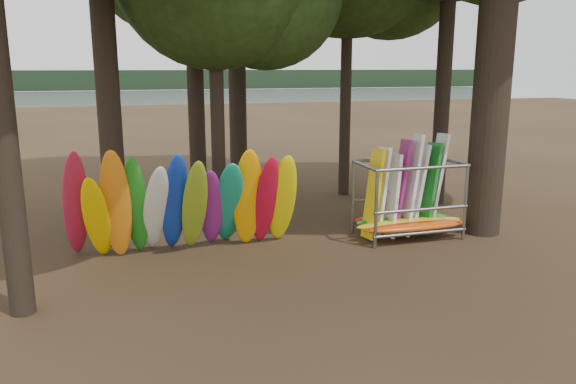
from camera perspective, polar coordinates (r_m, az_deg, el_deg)
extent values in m
plane|color=#47331E|center=(14.07, 4.05, -6.71)|extent=(120.00, 120.00, 0.00)
plane|color=gray|center=(72.70, -13.08, 8.61)|extent=(160.00, 160.00, 0.00)
cube|color=black|center=(122.52, -14.76, 10.95)|extent=(160.00, 4.00, 4.00)
cylinder|color=black|center=(15.16, -18.42, 18.06)|extent=(0.60, 0.60, 12.49)
cylinder|color=black|center=(18.00, -9.52, 14.29)|extent=(0.52, 0.52, 10.45)
cylinder|color=black|center=(20.86, -5.33, 18.63)|extent=(0.64, 0.64, 13.71)
cylinder|color=black|center=(20.54, 5.97, 14.30)|extent=(0.40, 0.40, 10.55)
cylinder|color=black|center=(16.04, -7.28, 11.19)|extent=(0.40, 0.40, 8.56)
cylinder|color=black|center=(19.88, 15.90, 16.99)|extent=(0.51, 0.51, 12.65)
ellipsoid|color=#BB1D3D|center=(14.26, -20.77, -1.30)|extent=(0.84, 1.98, 3.00)
ellipsoid|color=#FFCD00|center=(14.08, -18.86, -2.55)|extent=(0.79, 1.66, 2.39)
ellipsoid|color=orange|center=(14.02, -17.06, -1.29)|extent=(0.79, 1.19, 2.90)
ellipsoid|color=#21821D|center=(14.23, -15.18, -1.42)|extent=(0.73, 1.41, 2.73)
ellipsoid|color=white|center=(14.16, -13.28, -1.75)|extent=(0.86, 1.99, 2.59)
ellipsoid|color=#1233AC|center=(14.13, -11.44, -1.15)|extent=(0.77, 1.86, 2.86)
ellipsoid|color=#85A321|center=(14.01, -9.48, -1.47)|extent=(0.67, 1.92, 2.70)
ellipsoid|color=#841E80|center=(14.44, -7.82, -1.67)|extent=(0.80, 1.65, 2.36)
ellipsoid|color=#168E72|center=(14.49, -6.02, -1.20)|extent=(0.85, 1.99, 2.59)
ellipsoid|color=#FA9F05|center=(14.38, -4.10, -0.66)|extent=(0.88, 1.36, 2.80)
ellipsoid|color=red|center=(14.46, -2.27, -0.93)|extent=(0.66, 1.56, 2.66)
ellipsoid|color=#FFE609|center=(14.61, -0.56, -0.76)|extent=(0.80, 1.65, 2.68)
ellipsoid|color=#E64E0C|center=(15.60, 12.89, -3.43)|extent=(3.10, 0.55, 0.24)
ellipsoid|color=gold|center=(15.89, 12.28, -3.11)|extent=(3.22, 0.55, 0.24)
ellipsoid|color=#1C8220|center=(16.22, 11.63, -2.76)|extent=(2.90, 0.55, 0.24)
ellipsoid|color=red|center=(16.45, 11.17, -2.52)|extent=(2.78, 0.55, 0.24)
cube|color=yellow|center=(15.51, 8.64, -0.24)|extent=(0.50, 0.80, 2.49)
cube|color=white|center=(15.78, 9.31, 0.00)|extent=(0.47, 0.79, 2.52)
cube|color=white|center=(15.71, 10.62, -0.44)|extent=(0.36, 0.75, 2.35)
cube|color=#8D1764|center=(15.98, 11.24, 0.44)|extent=(0.56, 0.76, 2.70)
cube|color=white|center=(15.96, 12.42, 0.67)|extent=(0.57, 0.77, 2.87)
cube|color=silver|center=(16.28, 12.99, 0.32)|extent=(0.60, 0.75, 2.55)
cube|color=#197422|center=(16.32, 14.07, 0.36)|extent=(0.59, 0.82, 2.59)
cube|color=silver|center=(16.56, 14.69, 0.93)|extent=(0.63, 0.78, 2.83)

